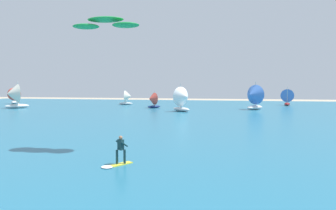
{
  "coord_description": "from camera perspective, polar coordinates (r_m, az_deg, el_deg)",
  "views": [
    {
      "loc": [
        2.81,
        -3.91,
        4.56
      ],
      "look_at": [
        -1.0,
        14.15,
        3.43
      ],
      "focal_mm": 32.15,
      "sensor_mm": 36.0,
      "label": 1
    }
  ],
  "objects": [
    {
      "name": "sailboat_heeled_over",
      "position": [
        74.51,
        -7.65,
        1.43
      ],
      "size": [
        3.45,
        2.96,
        3.95
      ],
      "color": "silver",
      "rests_on": "ocean"
    },
    {
      "name": "sailboat_far_left",
      "position": [
        69.42,
        -27.28,
        1.56
      ],
      "size": [
        4.77,
        5.06,
        5.63
      ],
      "color": "silver",
      "rests_on": "ocean"
    },
    {
      "name": "sailboat_center_horizon",
      "position": [
        60.15,
        15.81,
        1.48
      ],
      "size": [
        4.63,
        4.86,
        5.41
      ],
      "color": "silver",
      "rests_on": "ocean"
    },
    {
      "name": "kitesurfer",
      "position": [
        17.52,
        -9.45,
        -9.27
      ],
      "size": [
        1.54,
        1.95,
        1.67
      ],
      "color": "yellow",
      "rests_on": "ocean"
    },
    {
      "name": "ocean",
      "position": [
        53.28,
        8.86,
        -1.4
      ],
      "size": [
        160.0,
        90.0,
        0.1
      ],
      "primitive_type": "cube",
      "color": "#236B89",
      "rests_on": "ground"
    },
    {
      "name": "sailboat_outermost",
      "position": [
        77.4,
        21.69,
        1.42
      ],
      "size": [
        3.33,
        3.83,
        4.33
      ],
      "color": "maroon",
      "rests_on": "ocean"
    },
    {
      "name": "sailboat_near_shore",
      "position": [
        53.56,
        2.94,
        1.17
      ],
      "size": [
        4.46,
        4.32,
        4.99
      ],
      "color": "silver",
      "rests_on": "ocean"
    },
    {
      "name": "kite",
      "position": [
        22.0,
        -11.75,
        14.93
      ],
      "size": [
        4.84,
        1.72,
        0.73
      ],
      "color": "#198C3F"
    },
    {
      "name": "sailboat_trailing",
      "position": [
        62.44,
        -3.0,
        0.93
      ],
      "size": [
        3.18,
        3.21,
        3.62
      ],
      "color": "navy",
      "rests_on": "ocean"
    },
    {
      "name": "sailboat_leading",
      "position": [
        87.8,
        -27.21,
        1.61
      ],
      "size": [
        3.8,
        4.23,
        4.71
      ],
      "color": "silver",
      "rests_on": "ocean"
    }
  ]
}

